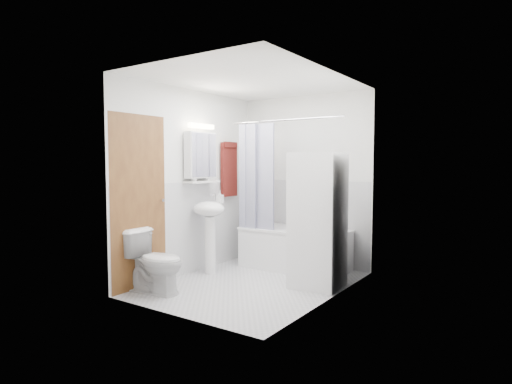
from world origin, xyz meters
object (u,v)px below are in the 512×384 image
Objects in this scene: sink at (209,220)px; toilet at (155,262)px; bathtub at (295,247)px; washer_dryer at (318,220)px.

sink reaches higher than toilet.
bathtub is 2.05× the size of toilet.
washer_dryer reaches higher than sink.
washer_dryer is 2.21× the size of toilet.
bathtub is 1.97m from toilet.
toilet is (-1.40, -1.24, -0.44)m from washer_dryer.
sink is 1.04m from toilet.
toilet is (-0.78, -1.81, 0.04)m from bathtub.
sink reaches higher than bathtub.
sink is 0.67× the size of washer_dryer.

